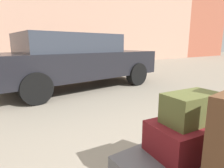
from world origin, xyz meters
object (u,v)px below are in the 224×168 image
Objects in this scene: luggage_cart at (204,168)px; parked_car at (76,60)px; duffel_bag_olive_topmost_pile at (191,108)px; bicycle_leaning at (110,58)px; bollard_kerb_near at (89,64)px; suitcase_maroon_stacked_top at (188,136)px; bollard_kerb_mid at (116,63)px.

parked_car reaches higher than luggage_cart.
bicycle_leaning is at bearing 65.02° from duffel_bag_olive_topmost_pile.
luggage_cart is at bearing -110.83° from bollard_kerb_near.
bollard_kerb_near is at bearing 57.12° from parked_car.
suitcase_maroon_stacked_top is 0.23m from duffel_bag_olive_topmost_pile.
bicycle_leaning reaches higher than bollard_kerb_near.
bicycle_leaning is at bearing 39.31° from bollard_kerb_near.
duffel_bag_olive_topmost_pile is (0.00, 0.00, 0.23)m from suitcase_maroon_stacked_top.
bollard_kerb_mid is (4.16, 6.81, -0.41)m from duffel_bag_olive_topmost_pile.
bicycle_leaning is 3.20m from bollard_kerb_near.
duffel_bag_olive_topmost_pile reaches higher than luggage_cart.
bollard_kerb_mid is at bearing 40.34° from parked_car.
duffel_bag_olive_topmost_pile is 0.76× the size of bollard_kerb_mid.
parked_car is at bearing -139.66° from bollard_kerb_mid.
luggage_cart is 0.64× the size of bicycle_leaning.
bicycle_leaning is at bearing 67.22° from suitcase_maroon_stacked_top.
bicycle_leaning is (5.13, 8.84, -0.09)m from suitcase_maroon_stacked_top.
parked_car is 4.42m from bollard_kerb_mid.
suitcase_maroon_stacked_top is 0.34× the size of bicycle_leaning.
bicycle_leaning reaches higher than duffel_bag_olive_topmost_pile.
bollard_kerb_mid is (-0.97, -2.03, -0.09)m from bicycle_leaning.
parked_car is 3.42m from bollard_kerb_near.
parked_car is 6.52m from bicycle_leaning.
bicycle_leaning is 2.25m from bollard_kerb_mid.
luggage_cart is 4.22m from parked_car.
bicycle_leaning is at bearing 64.54° from bollard_kerb_mid.
duffel_bag_olive_topmost_pile reaches higher than bollard_kerb_mid.
bollard_kerb_near is (-2.48, -2.03, -0.09)m from bicycle_leaning.
suitcase_maroon_stacked_top is at bearing -101.55° from parked_car.
duffel_bag_olive_topmost_pile reaches higher than suitcase_maroon_stacked_top.
suitcase_maroon_stacked_top is at bearing 0.00° from duffel_bag_olive_topmost_pile.
suitcase_maroon_stacked_top reaches higher than bollard_kerb_mid.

